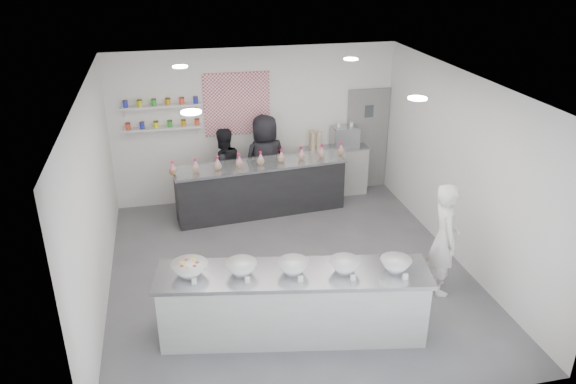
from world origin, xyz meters
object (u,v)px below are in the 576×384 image
at_px(back_bar, 261,189).
at_px(woman_prep, 444,239).
at_px(prep_counter, 293,303).
at_px(espresso_machine, 345,137).
at_px(staff_left, 223,169).
at_px(staff_right, 265,162).
at_px(espresso_ledge, 334,171).

height_order(back_bar, woman_prep, woman_prep).
xyz_separation_m(prep_counter, espresso_machine, (2.04, 4.24, 0.73)).
bearing_deg(staff_left, staff_right, 158.21).
bearing_deg(staff_right, back_bar, 52.05).
bearing_deg(espresso_machine, woman_prep, -85.14).
xyz_separation_m(prep_counter, back_bar, (0.24, 3.64, 0.02)).
xyz_separation_m(back_bar, staff_left, (-0.65, 0.41, 0.31)).
distance_m(prep_counter, espresso_machine, 4.76).
height_order(espresso_ledge, espresso_machine, espresso_machine).
distance_m(espresso_machine, staff_right, 1.70).
xyz_separation_m(back_bar, woman_prep, (2.12, -3.11, 0.36)).
xyz_separation_m(back_bar, espresso_machine, (1.81, 0.59, 0.70)).
distance_m(espresso_ledge, staff_left, 2.29).
relative_size(back_bar, staff_left, 1.99).
relative_size(prep_counter, staff_right, 1.90).
distance_m(staff_left, staff_right, 0.81).
xyz_separation_m(espresso_machine, staff_right, (-1.66, -0.25, -0.28)).
relative_size(espresso_machine, staff_left, 0.33).
distance_m(prep_counter, staff_left, 4.09).
bearing_deg(espresso_ledge, staff_left, -175.44).
bearing_deg(staff_right, staff_left, -19.44).
height_order(espresso_ledge, staff_right, staff_right).
xyz_separation_m(espresso_machine, woman_prep, (0.32, -3.71, -0.34)).
bearing_deg(woman_prep, espresso_machine, 16.42).
bearing_deg(prep_counter, back_bar, 96.77).
relative_size(espresso_ledge, woman_prep, 0.79).
bearing_deg(back_bar, woman_prep, -61.09).
bearing_deg(back_bar, prep_counter, -99.09).
distance_m(back_bar, woman_prep, 3.78).
distance_m(espresso_ledge, woman_prep, 3.76).
relative_size(woman_prep, staff_right, 0.93).
distance_m(espresso_machine, staff_left, 2.50).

